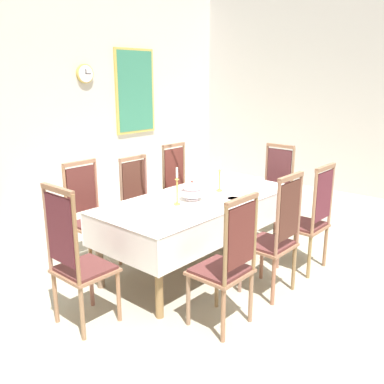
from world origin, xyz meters
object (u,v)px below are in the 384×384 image
at_px(chair_north_b, 141,201).
at_px(chair_south_a, 227,262).
at_px(chair_north_c, 181,188).
at_px(mounted_clock, 85,74).
at_px(chair_north_a, 89,214).
at_px(bowl_far_right, 191,216).
at_px(soup_tureen, 192,191).
at_px(spoon_secondary, 198,184).
at_px(chair_south_b, 276,235).
at_px(candlestick_west, 177,190).
at_px(dining_table, 199,205).
at_px(spoon_primary, 236,198).
at_px(bowl_near_right, 193,185).
at_px(bowl_near_left, 233,199).
at_px(chair_south_c, 310,217).
at_px(chair_head_west, 76,258).
at_px(candlestick_east, 220,179).
at_px(chair_head_east, 274,188).
at_px(bowl_far_left, 251,194).
at_px(framed_painting, 135,91).

bearing_deg(chair_north_b, chair_south_a, 67.94).
bearing_deg(chair_north_c, mounted_clock, -94.12).
height_order(chair_north_a, bowl_far_right, chair_north_a).
height_order(soup_tureen, spoon_secondary, soup_tureen).
xyz_separation_m(chair_north_a, soup_tureen, (0.62, -0.92, 0.30)).
height_order(soup_tureen, mounted_clock, mounted_clock).
bearing_deg(chair_south_b, bowl_far_right, 136.05).
bearing_deg(candlestick_west, dining_table, -0.00).
bearing_deg(bowl_far_right, spoon_primary, 3.98).
xyz_separation_m(candlestick_west, bowl_near_right, (0.63, 0.33, -0.13)).
distance_m(chair_north_b, bowl_near_left, 1.29).
relative_size(chair_south_c, bowl_near_right, 6.05).
bearing_deg(chair_south_b, chair_head_west, 148.88).
distance_m(chair_north_a, candlestick_east, 1.46).
distance_m(chair_head_west, candlestick_east, 1.89).
xyz_separation_m(chair_north_c, chair_head_west, (-2.22, -0.92, 0.02)).
xyz_separation_m(chair_head_east, bowl_far_left, (-1.09, -0.36, 0.22)).
bearing_deg(bowl_near_left, chair_head_east, 13.88).
xyz_separation_m(soup_tureen, bowl_far_right, (-0.45, -0.37, -0.08)).
height_order(chair_north_c, candlestick_west, chair_north_c).
bearing_deg(mounted_clock, chair_south_b, -102.04).
xyz_separation_m(bowl_far_right, mounted_clock, (1.43, 3.49, 1.24)).
distance_m(chair_head_east, candlestick_east, 1.22).
distance_m(chair_head_west, framed_painting, 4.77).
bearing_deg(chair_north_b, bowl_far_right, 66.21).
bearing_deg(bowl_far_left, chair_head_west, 169.44).
bearing_deg(candlestick_west, chair_south_c, -41.29).
xyz_separation_m(chair_north_a, spoon_secondary, (1.15, -0.56, 0.20)).
height_order(chair_south_a, mounted_clock, mounted_clock).
bearing_deg(chair_south_b, chair_head_east, 31.28).
bearing_deg(soup_tureen, dining_table, 0.00).
bearing_deg(spoon_primary, dining_table, 112.37).
bearing_deg(chair_north_b, spoon_secondary, 126.19).
height_order(chair_head_west, framed_painting, framed_painting).
distance_m(chair_south_c, bowl_near_left, 0.84).
distance_m(chair_head_east, bowl_far_right, 2.12).
relative_size(bowl_far_right, framed_painting, 0.14).
relative_size(soup_tureen, bowl_near_left, 1.77).
height_order(chair_north_c, bowl_near_right, chair_north_c).
distance_m(chair_south_b, candlestick_east, 1.03).
xyz_separation_m(chair_south_c, framed_painting, (1.20, 4.04, 1.16)).
bearing_deg(spoon_primary, candlestick_east, 56.93).
xyz_separation_m(candlestick_east, framed_painting, (1.57, 3.12, 0.82)).
height_order(chair_south_a, chair_north_a, chair_north_a).
distance_m(chair_north_b, chair_head_east, 1.77).
relative_size(chair_north_b, chair_head_west, 0.89).
xyz_separation_m(chair_south_a, framed_painting, (2.65, 4.04, 1.16)).
xyz_separation_m(chair_north_c, bowl_far_right, (-1.27, -1.29, 0.21)).
bearing_deg(chair_south_b, framed_painting, 64.75).
distance_m(soup_tureen, spoon_secondary, 0.64).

